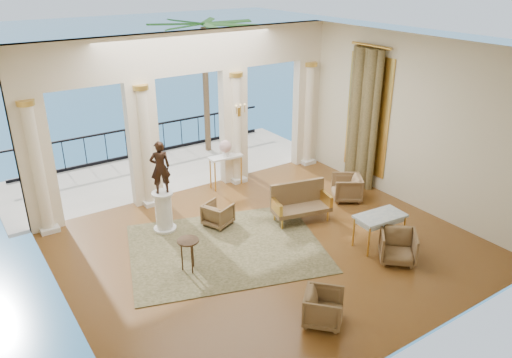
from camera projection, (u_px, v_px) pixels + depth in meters
floor at (270, 247)px, 11.67m from camera, size 9.00×9.00×0.00m
room_walls at (304, 144)px, 9.67m from camera, size 9.00×9.00×9.00m
arcade at (190, 104)px, 13.55m from camera, size 9.00×0.56×4.50m
terrace at (166, 170)px, 16.10m from camera, size 10.00×3.60×0.10m
balustrade at (146, 143)px, 17.14m from camera, size 9.00×0.06×1.03m
palm_tree at (204, 31)px, 16.08m from camera, size 2.00×2.00×4.50m
curtain at (363, 119)px, 14.19m from camera, size 0.33×1.40×4.09m
window_frame at (368, 115)px, 14.25m from camera, size 0.04×1.60×3.40m
wall_sconce at (239, 111)px, 14.16m from camera, size 0.30×0.11×0.33m
rug at (226, 248)px, 11.61m from camera, size 5.20×4.57×0.02m
armchair_a at (324, 306)px, 9.09m from camera, size 0.94×0.94×0.71m
armchair_b at (398, 245)px, 10.98m from camera, size 1.04×1.04×0.78m
armchair_c at (347, 187)px, 13.84m from camera, size 1.01×1.03×0.78m
armchair_d at (218, 213)px, 12.53m from camera, size 0.79×0.81×0.65m
settee at (300, 202)px, 12.74m from camera, size 1.59×0.96×0.98m
game_table at (380, 218)px, 11.45m from camera, size 1.21×0.73×0.80m
pedestal at (164, 212)px, 12.21m from camera, size 0.56×0.56×1.03m
statue at (160, 167)px, 11.74m from camera, size 0.54×0.42×1.30m
console_table at (226, 161)px, 14.53m from camera, size 1.02×0.45×0.95m
urn at (225, 147)px, 14.36m from camera, size 0.36×0.36×0.48m
side_table at (188, 244)px, 10.51m from camera, size 0.47×0.47×0.76m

